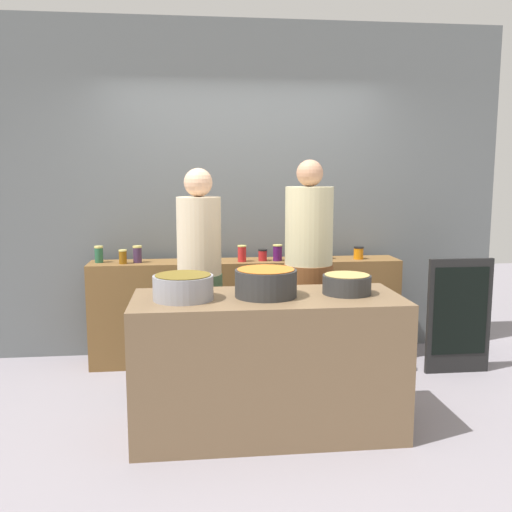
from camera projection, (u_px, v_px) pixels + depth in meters
ground at (262, 410)px, 3.99m from camera, size 12.00×12.00×0.00m
storefront_wall at (243, 190)px, 5.20m from camera, size 4.80×0.12×3.00m
display_shelf at (246, 311)px, 5.01m from camera, size 2.70×0.36×0.90m
prep_table at (267, 364)px, 3.63m from camera, size 1.70×0.70×0.89m
preserve_jar_0 at (99, 254)px, 4.81m from camera, size 0.07×0.07×0.14m
preserve_jar_1 at (123, 257)px, 4.75m from camera, size 0.07×0.07×0.12m
preserve_jar_2 at (137, 254)px, 4.81m from camera, size 0.08×0.08×0.14m
preserve_jar_3 at (202, 253)px, 4.90m from camera, size 0.08×0.08×0.13m
preserve_jar_4 at (242, 253)px, 4.86m from camera, size 0.08×0.08×0.14m
preserve_jar_5 at (263, 255)px, 4.91m from camera, size 0.08×0.08×0.10m
preserve_jar_6 at (278, 253)px, 4.91m from camera, size 0.08×0.08×0.14m
preserve_jar_7 at (301, 254)px, 4.96m from camera, size 0.09×0.09×0.10m
preserve_jar_8 at (312, 254)px, 4.93m from camera, size 0.07×0.07×0.11m
preserve_jar_9 at (325, 252)px, 5.02m from camera, size 0.09×0.09×0.12m
preserve_jar_10 at (359, 253)px, 5.01m from camera, size 0.09×0.09×0.11m
cooking_pot_left at (183, 287)px, 3.47m from camera, size 0.37×0.37×0.16m
cooking_pot_center at (266, 283)px, 3.56m from camera, size 0.39×0.39×0.18m
cooking_pot_right at (347, 284)px, 3.64m from camera, size 0.31×0.31×0.13m
cook_with_tongs at (200, 294)px, 4.18m from camera, size 0.34×0.34×1.69m
cook_in_cap at (308, 286)px, 4.36m from camera, size 0.38×0.38×1.76m
chalkboard_sign at (459, 316)px, 4.69m from camera, size 0.54×0.05×0.97m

